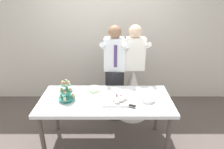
# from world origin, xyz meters

# --- Properties ---
(ground_plane) EXTENTS (8.00, 8.00, 0.00)m
(ground_plane) POSITION_xyz_m (0.00, 0.00, 0.00)
(ground_plane) COLOR #564C47
(rear_wall) EXTENTS (5.20, 0.10, 2.90)m
(rear_wall) POSITION_xyz_m (0.00, 1.46, 1.45)
(rear_wall) COLOR beige
(rear_wall) RESTS_ON ground_plane
(dessert_table) EXTENTS (1.80, 0.80, 0.78)m
(dessert_table) POSITION_xyz_m (0.00, 0.00, 0.70)
(dessert_table) COLOR silver
(dessert_table) RESTS_ON ground_plane
(cupcake_stand) EXTENTS (0.23, 0.23, 0.31)m
(cupcake_stand) POSITION_xyz_m (-0.52, -0.04, 0.90)
(cupcake_stand) COLOR teal
(cupcake_stand) RESTS_ON dessert_table
(main_cake_tray) EXTENTS (0.43, 0.34, 0.13)m
(main_cake_tray) POSITION_xyz_m (0.18, -0.06, 0.82)
(main_cake_tray) COLOR silver
(main_cake_tray) RESTS_ON dessert_table
(plate_stack) EXTENTS (0.20, 0.20, 0.07)m
(plate_stack) POSITION_xyz_m (0.57, -0.04, 0.81)
(plate_stack) COLOR white
(plate_stack) RESTS_ON dessert_table
(round_cake) EXTENTS (0.24, 0.24, 0.06)m
(round_cake) POSITION_xyz_m (-0.18, 0.23, 0.80)
(round_cake) COLOR white
(round_cake) RESTS_ON dessert_table
(person_groom) EXTENTS (0.50, 0.52, 1.66)m
(person_groom) POSITION_xyz_m (0.14, 0.71, 0.75)
(person_groom) COLOR #232328
(person_groom) RESTS_ON ground_plane
(person_bride) EXTENTS (0.56, 0.56, 1.66)m
(person_bride) POSITION_xyz_m (0.46, 0.75, 0.58)
(person_bride) COLOR white
(person_bride) RESTS_ON ground_plane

